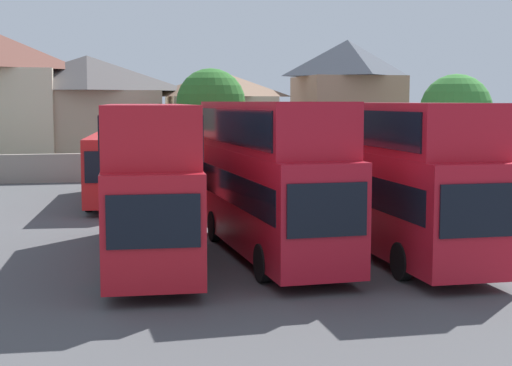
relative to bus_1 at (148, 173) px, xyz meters
The scene contains 13 objects.
ground 18.21m from the bus_1, 76.92° to the left, with size 140.00×140.00×0.00m, color #4C4C4F.
depot_boundary_wall 25.70m from the bus_1, 80.85° to the left, with size 56.00×0.50×1.80m, color gray.
bus_1 is the anchor object (origin of this frame).
bus_2 3.90m from the bus_1, ahead, with size 2.98×10.90×5.07m.
bus_3 8.02m from the bus_1, ahead, with size 2.63×11.62×5.03m.
bus_4 15.02m from the bus_1, 91.47° to the left, with size 3.58×11.77×3.42m.
bus_5 15.84m from the bus_1, 77.28° to the left, with size 2.61×11.61×4.71m.
bus_6 17.33m from the bus_1, 59.67° to the left, with size 3.18×11.07×3.28m.
house_terrace_centre 32.73m from the bus_1, 93.25° to the left, with size 10.73×6.31×8.37m.
house_terrace_right 33.74m from the bus_1, 76.51° to the left, with size 7.96×6.96×7.36m.
house_terrace_far_right 38.14m from the bus_1, 61.55° to the left, with size 7.60×7.97×9.89m.
tree_behind_wall 32.33m from the bus_1, 46.20° to the left, with size 4.81×4.81×6.93m.
tree_right_of_lot 28.61m from the bus_1, 77.04° to the left, with size 4.76×4.76×7.34m.
Camera 1 is at (-5.86, -23.97, 5.07)m, focal length 53.89 mm.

